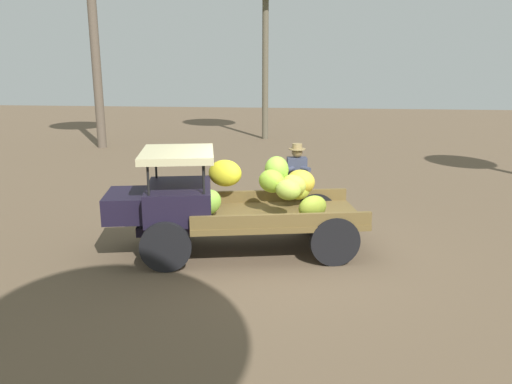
% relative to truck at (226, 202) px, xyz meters
% --- Properties ---
extents(ground_plane, '(60.00, 60.00, 0.00)m').
position_rel_truck_xyz_m(ground_plane, '(-0.89, 0.04, -0.91)').
color(ground_plane, brown).
extents(truck, '(4.64, 2.47, 1.86)m').
position_rel_truck_xyz_m(truck, '(0.00, 0.00, 0.00)').
color(truck, black).
rests_on(truck, ground).
extents(farmer, '(0.52, 0.48, 1.72)m').
position_rel_truck_xyz_m(farmer, '(-1.20, -1.67, 0.07)').
color(farmer, slate).
rests_on(farmer, ground).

